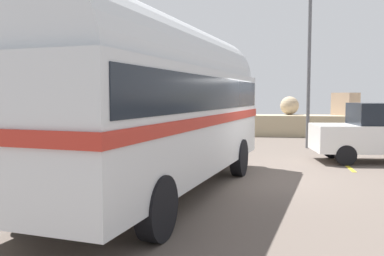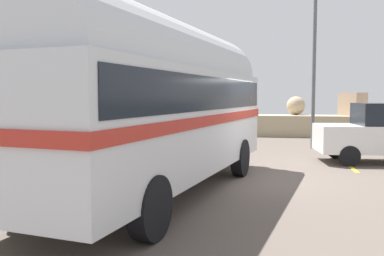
{
  "view_description": "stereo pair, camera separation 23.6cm",
  "coord_description": "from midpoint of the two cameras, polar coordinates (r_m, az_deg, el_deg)",
  "views": [
    {
      "loc": [
        0.19,
        -10.51,
        2.1
      ],
      "look_at": [
        -1.4,
        -1.0,
        1.36
      ],
      "focal_mm": 38.97,
      "sensor_mm": 36.0,
      "label": 1
    },
    {
      "loc": [
        0.42,
        -10.47,
        2.1
      ],
      "look_at": [
        -1.4,
        -1.0,
        1.36
      ],
      "focal_mm": 38.97,
      "sensor_mm": 36.0,
      "label": 2
    }
  ],
  "objects": [
    {
      "name": "ground",
      "position": [
        10.7,
        7.72,
        -6.91
      ],
      "size": [
        32.0,
        26.0,
        0.02
      ],
      "color": "#5D524A"
    },
    {
      "name": "breakwater",
      "position": [
        22.38,
        8.85,
        0.82
      ],
      "size": [
        31.36,
        2.24,
        2.4
      ],
      "color": "tan",
      "rests_on": "ground"
    },
    {
      "name": "vintage_coach",
      "position": [
        8.71,
        -5.23,
        4.05
      ],
      "size": [
        3.88,
        8.87,
        3.7
      ],
      "rotation": [
        0.0,
        0.0,
        -0.17
      ],
      "color": "black",
      "rests_on": "ground"
    },
    {
      "name": "parked_car_nearest",
      "position": [
        14.34,
        24.17,
        -0.49
      ],
      "size": [
        4.25,
        2.11,
        1.86
      ],
      "rotation": [
        0.0,
        0.0,
        1.67
      ],
      "color": "black",
      "rests_on": "ground"
    },
    {
      "name": "lamp_post",
      "position": [
        17.11,
        15.5,
        8.44
      ],
      "size": [
        0.55,
        0.99,
        5.9
      ],
      "color": "#5B5B60",
      "rests_on": "ground"
    }
  ]
}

